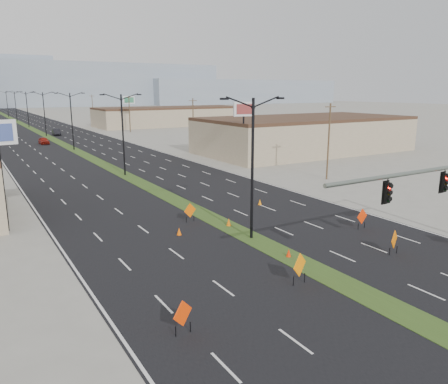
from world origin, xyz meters
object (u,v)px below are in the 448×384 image
car_left (44,141)px  construction_sign_1 (300,266)px  construction_sign_0 (183,315)px  pole_sign_east_far (129,103)px  car_mid (56,132)px  construction_sign_5 (362,217)px  cone_3 (179,231)px  pole_sign_east_near (244,114)px  streetlight_2 (72,119)px  construction_sign_2 (190,211)px  construction_sign_3 (394,240)px  streetlight_6 (7,103)px  car_far (5,127)px  streetlight_5 (16,105)px  streetlight_3 (44,113)px  streetlight_1 (123,132)px  streetlight_4 (27,108)px  cone_2 (260,202)px  streetlight_0 (252,165)px  cone_0 (229,222)px  cone_1 (289,253)px

car_left → construction_sign_1: size_ratio=2.18×
construction_sign_0 → pole_sign_east_far: (30.64, 94.31, 6.33)m
car_mid → construction_sign_5: construction_sign_5 is taller
cone_3 → pole_sign_east_near: (20.47, 22.24, 6.96)m
streetlight_2 → construction_sign_1: bearing=-91.9°
construction_sign_2 → construction_sign_3: bearing=-70.9°
streetlight_6 → streetlight_2: bearing=-90.0°
construction_sign_5 → cone_3: 14.09m
car_far → construction_sign_1: construction_sign_1 is taller
streetlight_5 → construction_sign_2: streetlight_5 is taller
streetlight_3 → streetlight_1: bearing=-90.0°
construction_sign_5 → streetlight_4: bearing=87.9°
streetlight_2 → construction_sign_0: size_ratio=6.11×
car_left → construction_sign_5: size_ratio=2.45×
cone_2 → construction_sign_5: bearing=-75.8°
streetlight_6 → car_far: size_ratio=2.21×
streetlight_4 → streetlight_5: bearing=90.0°
streetlight_1 → streetlight_4: same height
streetlight_5 → streetlight_4: bearing=-90.0°
streetlight_0 → construction_sign_2: size_ratio=6.34×
streetlight_6 → pole_sign_east_near: (16.27, -142.43, 1.84)m
construction_sign_2 → streetlight_1: bearing=72.5°
streetlight_1 → streetlight_6: bearing=90.0°
streetlight_2 → cone_3: bearing=-94.6°
streetlight_1 → streetlight_6: (0.00, 140.00, 0.00)m
cone_3 → construction_sign_3: bearing=-46.2°
cone_0 → construction_sign_3: bearing=-60.7°
cone_2 → streetlight_6: bearing=92.2°
car_left → pole_sign_east_near: (19.44, -42.23, 6.58)m
streetlight_0 → cone_3: 7.41m
streetlight_3 → car_mid: bearing=18.4°
streetlight_5 → cone_2: bearing=-87.4°
streetlight_4 → cone_2: size_ratio=17.65×
cone_1 → car_left: bearing=92.5°
construction_sign_5 → cone_3: size_ratio=2.74×
cone_0 → streetlight_6: bearing=90.0°
streetlight_2 → streetlight_6: (0.00, 112.00, 0.00)m
streetlight_0 → car_far: size_ratio=2.21×
construction_sign_0 → car_far: bearing=64.5°
construction_sign_2 → cone_3: 3.43m
streetlight_4 → construction_sign_3: (6.14, -119.44, -4.44)m
cone_3 → construction_sign_0: bearing=-114.7°
car_mid → construction_sign_0: construction_sign_0 is taller
car_mid → cone_0: car_mid is taller
streetlight_4 → pole_sign_east_far: 33.87m
streetlight_2 → construction_sign_0: (-9.86, -65.00, -4.45)m
streetlight_3 → construction_sign_5: (8.56, -86.60, -4.46)m
construction_sign_5 → cone_0: construction_sign_5 is taller
construction_sign_5 → streetlight_2: bearing=92.0°
car_far → car_left: bearing=-83.6°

